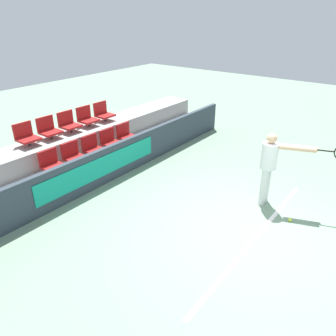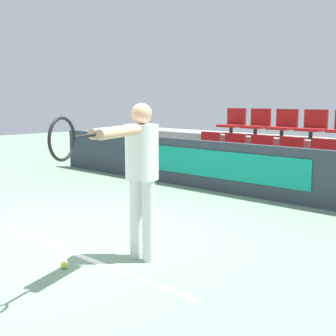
% 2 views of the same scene
% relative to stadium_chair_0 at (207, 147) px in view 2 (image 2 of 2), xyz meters
% --- Properties ---
extents(ground_plane, '(30.00, 30.00, 0.00)m').
position_rel_stadium_chair_0_xyz_m(ground_plane, '(1.16, -4.20, -0.67)').
color(ground_plane, gray).
extents(court_baseline, '(4.51, 0.08, 0.01)m').
position_rel_stadium_chair_0_xyz_m(court_baseline, '(1.16, -4.32, -0.67)').
color(court_baseline, white).
rests_on(court_baseline, ground).
extents(barrier_wall, '(9.51, 0.14, 0.86)m').
position_rel_stadium_chair_0_xyz_m(barrier_wall, '(1.15, -0.62, -0.24)').
color(barrier_wall, '#2D3842').
rests_on(barrier_wall, ground).
extents(bleacher_tier_front, '(9.11, 0.85, 0.45)m').
position_rel_stadium_chair_0_xyz_m(bleacher_tier_front, '(1.16, -0.11, -0.45)').
color(bleacher_tier_front, '#9E9E99').
rests_on(bleacher_tier_front, ground).
extents(bleacher_tier_middle, '(9.11, 0.85, 0.89)m').
position_rel_stadium_chair_0_xyz_m(bleacher_tier_middle, '(1.16, 0.74, -0.22)').
color(bleacher_tier_middle, '#9E9E99').
rests_on(bleacher_tier_middle, ground).
extents(stadium_chair_0, '(0.45, 0.41, 0.51)m').
position_rel_stadium_chair_0_xyz_m(stadium_chair_0, '(0.00, 0.00, 0.00)').
color(stadium_chair_0, '#333333').
rests_on(stadium_chair_0, bleacher_tier_front).
extents(stadium_chair_1, '(0.45, 0.41, 0.51)m').
position_rel_stadium_chair_0_xyz_m(stadium_chair_1, '(0.58, 0.00, 0.00)').
color(stadium_chair_1, '#333333').
rests_on(stadium_chair_1, bleacher_tier_front).
extents(stadium_chair_2, '(0.45, 0.41, 0.51)m').
position_rel_stadium_chair_0_xyz_m(stadium_chair_2, '(1.16, 0.00, 0.00)').
color(stadium_chair_2, '#333333').
rests_on(stadium_chair_2, bleacher_tier_front).
extents(stadium_chair_3, '(0.45, 0.41, 0.51)m').
position_rel_stadium_chair_0_xyz_m(stadium_chair_3, '(1.74, 0.00, 0.00)').
color(stadium_chair_3, '#333333').
rests_on(stadium_chair_3, bleacher_tier_front).
extents(stadium_chair_4, '(0.45, 0.41, 0.51)m').
position_rel_stadium_chair_0_xyz_m(stadium_chair_4, '(2.33, 0.00, 0.00)').
color(stadium_chair_4, '#333333').
rests_on(stadium_chair_4, bleacher_tier_front).
extents(stadium_chair_5, '(0.45, 0.41, 0.51)m').
position_rel_stadium_chair_0_xyz_m(stadium_chair_5, '(0.00, 0.85, 0.45)').
color(stadium_chair_5, '#333333').
rests_on(stadium_chair_5, bleacher_tier_middle).
extents(stadium_chair_6, '(0.45, 0.41, 0.51)m').
position_rel_stadium_chair_0_xyz_m(stadium_chair_6, '(0.58, 0.85, 0.45)').
color(stadium_chair_6, '#333333').
rests_on(stadium_chair_6, bleacher_tier_middle).
extents(stadium_chair_7, '(0.45, 0.41, 0.51)m').
position_rel_stadium_chair_0_xyz_m(stadium_chair_7, '(1.16, 0.85, 0.45)').
color(stadium_chair_7, '#333333').
rests_on(stadium_chair_7, bleacher_tier_middle).
extents(stadium_chair_8, '(0.45, 0.41, 0.51)m').
position_rel_stadium_chair_0_xyz_m(stadium_chair_8, '(1.74, 0.85, 0.45)').
color(stadium_chair_8, '#333333').
rests_on(stadium_chair_8, bleacher_tier_middle).
extents(tennis_player, '(0.69, 1.53, 1.55)m').
position_rel_stadium_chair_0_xyz_m(tennis_player, '(2.39, -4.01, 0.30)').
color(tennis_player, silver).
rests_on(tennis_player, ground).
extents(tennis_ball, '(0.07, 0.07, 0.07)m').
position_rel_stadium_chair_0_xyz_m(tennis_ball, '(2.02, -4.64, -0.64)').
color(tennis_ball, '#CCDB33').
rests_on(tennis_ball, ground).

